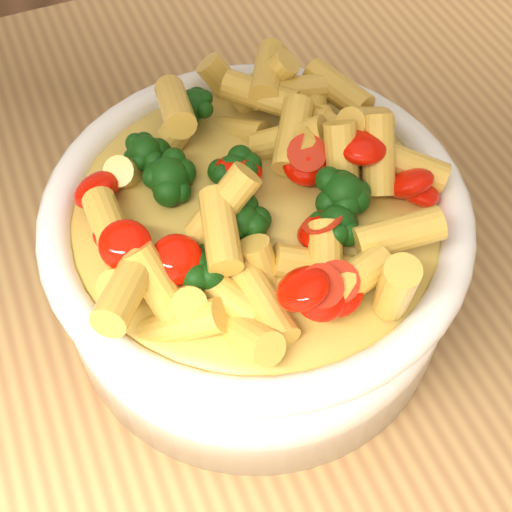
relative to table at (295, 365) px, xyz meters
name	(u,v)px	position (x,y,z in m)	size (l,w,h in m)	color
table	(295,365)	(0.00, 0.00, 0.00)	(1.20, 0.80, 0.90)	#A47B46
serving_bowl	(256,255)	(-0.03, 0.01, 0.16)	(0.25, 0.25, 0.11)	white
pasta_salad	(256,183)	(-0.03, 0.01, 0.22)	(0.20, 0.20, 0.05)	#FFC050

